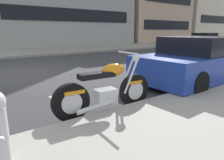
# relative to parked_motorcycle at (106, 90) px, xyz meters

# --- Properties ---
(ground_plane) EXTENTS (260.00, 260.00, 0.00)m
(ground_plane) POSITION_rel_parked_motorcycle_xyz_m (-0.51, 4.77, -0.44)
(ground_plane) COLOR #333335
(sidewalk_far_curb) EXTENTS (120.00, 5.00, 0.14)m
(sidewalk_far_curb) POSITION_rel_parked_motorcycle_xyz_m (11.49, 12.12, -0.37)
(sidewalk_far_curb) COLOR gray
(sidewalk_far_curb) RESTS_ON ground
(parking_stall_stripe) EXTENTS (0.12, 2.20, 0.01)m
(parking_stall_stripe) POSITION_rel_parked_motorcycle_xyz_m (-0.51, 0.53, -0.44)
(parking_stall_stripe) COLOR silver
(parking_stall_stripe) RESTS_ON ground
(parked_motorcycle) EXTENTS (2.06, 0.62, 1.14)m
(parked_motorcycle) POSITION_rel_parked_motorcycle_xyz_m (0.00, 0.00, 0.00)
(parked_motorcycle) COLOR black
(parked_motorcycle) RESTS_ON ground
(parked_car_far_down_curb) EXTENTS (4.14, 2.01, 1.36)m
(parked_car_far_down_curb) POSITION_rel_parked_motorcycle_xyz_m (3.64, 0.41, 0.20)
(parked_car_far_down_curb) COLOR navy
(parked_car_far_down_curb) RESTS_ON ground
(car_opposite_curb) EXTENTS (4.77, 2.04, 1.32)m
(car_opposite_curb) POSITION_rel_parked_motorcycle_xyz_m (18.27, 8.78, 0.19)
(car_opposite_curb) COLOR #4C515B
(car_opposite_curb) RESTS_ON ground
(townhouse_far_uphill) EXTENTS (10.21, 10.59, 10.13)m
(townhouse_far_uphill) POSITION_rel_parked_motorcycle_xyz_m (19.48, 19.68, 4.63)
(townhouse_far_uphill) COLOR tan
(townhouse_far_uphill) RESTS_ON ground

